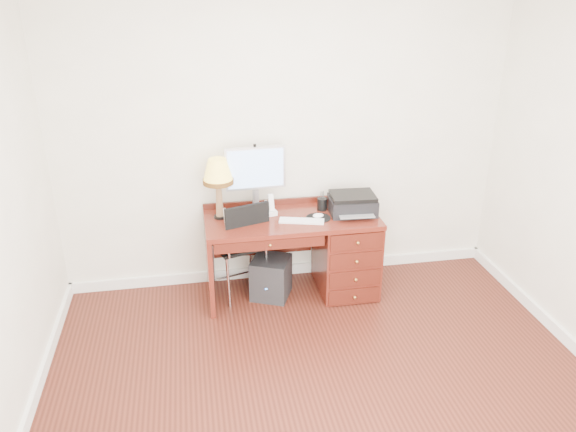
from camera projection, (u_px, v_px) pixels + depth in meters
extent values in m
plane|color=#37130C|center=(328.00, 396.00, 3.90)|extent=(4.00, 4.00, 0.00)
plane|color=white|center=(285.00, 139.00, 4.93)|extent=(4.00, 0.00, 4.00)
cube|color=white|center=(285.00, 269.00, 5.44)|extent=(4.00, 0.03, 0.10)
cube|color=white|center=(24.00, 429.00, 3.55)|extent=(0.03, 3.50, 0.10)
cube|color=#5F1D14|center=(292.00, 219.00, 4.86)|extent=(1.50, 0.65, 0.04)
cube|color=#5F1D14|center=(346.00, 253.00, 5.09)|extent=(0.50, 0.61, 0.71)
cube|color=#5F1D14|center=(210.00, 265.00, 4.89)|extent=(0.04, 0.61, 0.71)
cube|color=#4B170F|center=(260.00, 235.00, 5.19)|extent=(0.96, 0.03, 0.39)
cube|color=#4B170F|center=(270.00, 244.00, 4.57)|extent=(0.91, 0.03, 0.09)
sphere|color=#BF8C3F|center=(356.00, 271.00, 4.79)|extent=(0.03, 0.03, 0.03)
cube|color=silver|center=(257.00, 213.00, 4.92)|extent=(0.24, 0.18, 0.02)
cube|color=silver|center=(256.00, 200.00, 4.93)|extent=(0.05, 0.03, 0.19)
cube|color=silver|center=(256.00, 168.00, 4.79)|extent=(0.52, 0.07, 0.38)
cube|color=#4C8CF2|center=(256.00, 169.00, 4.77)|extent=(0.48, 0.03, 0.33)
cube|color=white|center=(302.00, 221.00, 4.76)|extent=(0.40, 0.21, 0.01)
cylinder|color=black|center=(318.00, 218.00, 4.83)|extent=(0.21, 0.21, 0.01)
ellipsoid|color=white|center=(318.00, 216.00, 4.82)|extent=(0.10, 0.06, 0.04)
cube|color=black|center=(352.00, 205.00, 4.91)|extent=(0.41, 0.33, 0.14)
cube|color=black|center=(353.00, 196.00, 4.88)|extent=(0.40, 0.31, 0.04)
cylinder|color=black|center=(220.00, 217.00, 4.84)|extent=(0.11, 0.11, 0.02)
cone|color=olive|center=(219.00, 199.00, 4.77)|extent=(0.07, 0.07, 0.31)
cone|color=#F5D24D|center=(218.00, 170.00, 4.67)|extent=(0.26, 0.26, 0.20)
cylinder|color=#593814|center=(218.00, 181.00, 4.71)|extent=(0.26, 0.26, 0.04)
cube|color=white|center=(271.00, 213.00, 4.90)|extent=(0.11, 0.11, 0.04)
cube|color=white|center=(271.00, 203.00, 4.86)|extent=(0.06, 0.07, 0.15)
cylinder|color=black|center=(322.00, 204.00, 4.98)|extent=(0.09, 0.09, 0.11)
cube|color=black|center=(239.00, 243.00, 4.97)|extent=(0.55, 0.55, 0.03)
cube|color=black|center=(240.00, 221.00, 4.66)|extent=(0.38, 0.14, 0.26)
cylinder|color=silver|center=(218.00, 259.00, 5.21)|extent=(0.02, 0.02, 0.49)
cylinder|color=silver|center=(258.00, 256.00, 5.27)|extent=(0.02, 0.02, 0.49)
cylinder|color=silver|center=(221.00, 279.00, 4.87)|extent=(0.02, 0.02, 0.49)
cylinder|color=silver|center=(263.00, 275.00, 4.93)|extent=(0.02, 0.02, 0.49)
cylinder|color=silver|center=(218.00, 232.00, 4.67)|extent=(0.02, 0.02, 0.44)
cylinder|color=silver|center=(262.00, 229.00, 4.73)|extent=(0.02, 0.02, 0.44)
cube|color=black|center=(271.00, 277.00, 5.03)|extent=(0.42, 0.42, 0.37)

